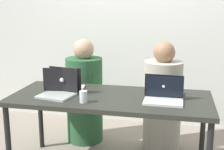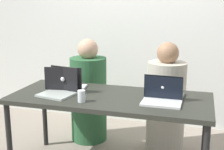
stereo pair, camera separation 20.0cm
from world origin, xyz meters
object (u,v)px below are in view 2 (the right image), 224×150
object	(u,v)px
laptop_back_right	(164,92)
laptop_front_left	(59,89)
person_on_left	(89,96)
water_glass_left	(82,97)
person_on_right	(166,103)
laptop_front_right	(162,98)
laptop_back_left	(66,85)

from	to	relation	value
laptop_back_right	laptop_front_left	distance (m)	0.96
person_on_left	water_glass_left	xyz separation A→B (m)	(0.26, -0.85, 0.26)
person_on_right	laptop_front_left	distance (m)	1.18
laptop_back_right	water_glass_left	distance (m)	0.74
laptop_front_right	laptop_back_left	bearing A→B (deg)	171.52
person_on_left	water_glass_left	bearing A→B (deg)	105.89
person_on_right	laptop_back_left	xyz separation A→B (m)	(-0.91, -0.54, 0.27)
person_on_right	laptop_front_left	bearing A→B (deg)	42.36
laptop_back_left	laptop_front_right	size ratio (longest dim) A/B	1.18
laptop_back_left	laptop_front_right	bearing A→B (deg)	162.45
person_on_left	laptop_back_right	bearing A→B (deg)	149.40
laptop_front_right	laptop_back_right	distance (m)	0.16
laptop_back_right	water_glass_left	size ratio (longest dim) A/B	3.43
person_on_left	person_on_right	xyz separation A→B (m)	(0.88, 0.00, -0.00)
laptop_front_left	water_glass_left	xyz separation A→B (m)	(0.28, -0.15, -0.01)
laptop_back_left	water_glass_left	world-z (taller)	laptop_back_left
person_on_right	laptop_front_right	world-z (taller)	person_on_right
person_on_left	laptop_front_right	xyz separation A→B (m)	(0.92, -0.69, 0.27)
person_on_right	laptop_back_left	bearing A→B (deg)	35.26
laptop_back_left	laptop_front_left	bearing A→B (deg)	84.02
laptop_back_right	water_glass_left	xyz separation A→B (m)	(-0.66, -0.33, -0.00)
laptop_front_left	water_glass_left	distance (m)	0.32
laptop_back_right	laptop_back_left	bearing A→B (deg)	4.43
laptop_front_left	water_glass_left	size ratio (longest dim) A/B	3.36
person_on_left	laptop_front_right	size ratio (longest dim) A/B	3.58
laptop_front_left	laptop_front_right	bearing A→B (deg)	12.42
laptop_back_right	laptop_front_right	bearing A→B (deg)	93.63
laptop_front_right	laptop_front_left	size ratio (longest dim) A/B	0.96
laptop_back_right	water_glass_left	bearing A→B (deg)	29.96
laptop_front_right	water_glass_left	size ratio (longest dim) A/B	3.24
laptop_back_left	water_glass_left	xyz separation A→B (m)	(0.29, -0.31, -0.01)
laptop_back_right	laptop_front_left	xyz separation A→B (m)	(-0.95, -0.18, 0.01)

